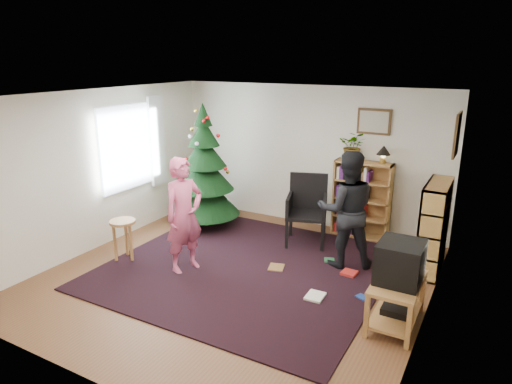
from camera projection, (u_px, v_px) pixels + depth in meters
The scene contains 23 objects.
floor at pixel (236, 276), 6.41m from camera, with size 5.00×5.00×0.00m, color brown.
ceiling at pixel (233, 95), 5.69m from camera, with size 5.00×5.00×0.00m, color white.
wall_back at pixel (308, 156), 8.14m from camera, with size 5.00×0.02×2.50m, color silver.
wall_front at pixel (84, 263), 3.95m from camera, with size 5.00×0.02×2.50m, color silver.
wall_left at pixel (100, 169), 7.21m from camera, with size 0.02×5.00×2.50m, color silver.
wall_right at pixel (433, 223), 4.89m from camera, with size 0.02×5.00×2.50m, color silver.
rug at pixel (246, 267), 6.66m from camera, with size 3.80×3.60×0.02m, color black.
window_pane at pixel (127, 148), 7.62m from camera, with size 0.04×1.20×1.40m, color silver.
curtain at pixel (157, 141), 8.19m from camera, with size 0.06×0.35×1.60m, color silver.
picture_back at pixel (374, 122), 7.39m from camera, with size 0.55×0.03×0.42m.
picture_right at pixel (457, 135), 6.17m from camera, with size 0.03×0.50×0.60m.
christmas_tree at pixel (205, 177), 8.06m from camera, with size 1.22×1.22×2.22m.
bookshelf_back at pixel (362, 199), 7.68m from camera, with size 0.95×0.30×1.30m.
bookshelf_right at pixel (434, 226), 6.44m from camera, with size 0.30×0.95×1.30m.
tv_stand at pixel (397, 298), 5.19m from camera, with size 0.50×0.91×0.55m.
crt_tv at pixel (400, 262), 5.06m from camera, with size 0.49×0.53×0.46m.
armchair at pixel (310, 206), 7.45m from camera, with size 0.78×0.79×1.13m.
stool at pixel (123, 229), 6.79m from camera, with size 0.38×0.38×0.63m.
person_standing at pixel (184, 215), 6.39m from camera, with size 0.60×0.40×1.66m, color #C74F73.
person_by_chair at pixel (347, 210), 6.52m from camera, with size 0.84×0.65×1.72m, color black.
potted_plant at pixel (353, 146), 7.52m from camera, with size 0.44×0.38×0.49m, color gray.
table_lamp at pixel (384, 151), 7.30m from camera, with size 0.23×0.23×0.30m.
floor_clutter at pixel (336, 277), 6.30m from camera, with size 1.71×1.32×0.08m.
Camera 1 is at (3.05, -4.94, 2.98)m, focal length 32.00 mm.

